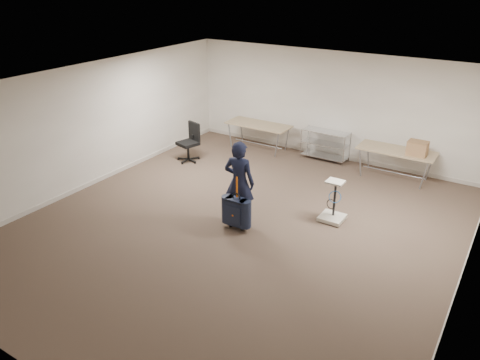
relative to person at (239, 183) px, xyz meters
The scene contains 10 objects.
ground 0.88m from the person, 52.11° to the right, with size 9.00×9.00×0.00m, color #4A382D.
room_shell 1.47m from the person, 84.18° to the left, with size 8.00×9.00×9.00m.
folding_table_left 4.19m from the person, 115.10° to the left, with size 1.80×0.75×0.73m.
folding_table_right 4.30m from the person, 61.89° to the left, with size 1.80×0.75×0.73m.
wire_shelf 4.06m from the person, 88.24° to the left, with size 1.22×0.47×0.80m.
person is the anchor object (origin of this frame).
suitcase 0.57m from the person, 67.72° to the right, with size 0.41×0.24×1.11m.
office_chair 3.59m from the person, 144.20° to the left, with size 0.61×0.61×1.01m.
equipment_cart 1.98m from the person, 33.35° to the left, with size 0.48×0.48×0.87m.
cardboard_box 4.47m from the person, 56.02° to the left, with size 0.44×0.33×0.33m, color olive.
Camera 1 is at (4.31, -6.82, 4.66)m, focal length 35.00 mm.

